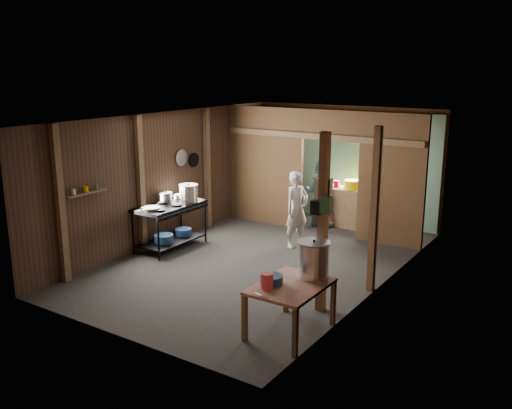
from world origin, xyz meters
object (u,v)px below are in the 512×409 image
Objects in this scene: gas_range at (170,226)px; stove_pot_large at (189,194)px; cook at (297,209)px; prep_table at (290,308)px; pink_bucket at (267,281)px; yellow_tub at (352,185)px; stock_pot at (314,260)px.

gas_range is 0.73m from stove_pot_large.
prep_table is at bearing -134.40° from cook.
stove_pot_large is (0.17, 0.37, 0.60)m from gas_range.
gas_range is 4.07× the size of stove_pot_large.
stove_pot_large is 1.81× the size of pink_bucket.
prep_table is 3.22× the size of yellow_tub.
yellow_tub is at bearing 53.80° from stove_pot_large.
stove_pot_large is at bearing -126.20° from yellow_tub.
stove_pot_large is 2.13m from cook.
yellow_tub is at bearing 105.22° from prep_table.
pink_bucket is (-0.20, -0.26, 0.44)m from prep_table.
stove_pot_large reaches higher than pink_bucket.
yellow_tub is (-1.18, 5.37, 0.17)m from pink_bucket.
yellow_tub reaches higher than gas_range.
stock_pot reaches higher than prep_table.
cook is at bearing 30.60° from stove_pot_large.
pink_bucket is at bearing -127.57° from prep_table.
cook is (-1.52, 3.50, -0.03)m from pink_bucket.
prep_table is 0.55m from pink_bucket.
yellow_tub is (2.15, 2.94, -0.09)m from stove_pot_large.
prep_table is 5.67× the size of pink_bucket.
stock_pot is at bearing 65.26° from pink_bucket.
stove_pot_large is 3.64m from yellow_tub.
gas_range is at bearing 149.62° from pink_bucket.
stove_pot_large is at bearing 154.47° from stock_pot.
stove_pot_large is (-3.54, 2.16, 0.70)m from prep_table.
gas_range is 4.12m from prep_table.
stove_pot_large is 1.03× the size of yellow_tub.
prep_table is at bearing -31.42° from stove_pot_large.
cook is (-1.84, 2.82, -0.17)m from stock_pot.
gas_range is 4.19× the size of yellow_tub.
prep_table is 4.21m from stove_pot_large.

